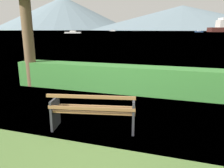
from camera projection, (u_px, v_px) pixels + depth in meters
ground_plane at (94, 128)px, 4.80m from camera, size 1400.00×1400.00×0.00m
water_surface at (180, 31)px, 290.90m from camera, size 620.00×620.00×0.00m
park_bench at (93, 111)px, 4.63m from camera, size 1.88×0.92×0.87m
hedge_row at (126, 79)px, 7.47m from camera, size 8.33×0.78×0.93m
fishing_boat_near at (73, 32)px, 115.08m from camera, size 9.04×5.39×1.48m
sailboat_mid at (113, 31)px, 239.98m from camera, size 6.36×2.79×1.78m
tender_far at (199, 32)px, 157.74m from camera, size 6.08×3.96×1.28m
distant_hills at (151, 14)px, 526.23m from camera, size 884.56×434.94×89.94m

